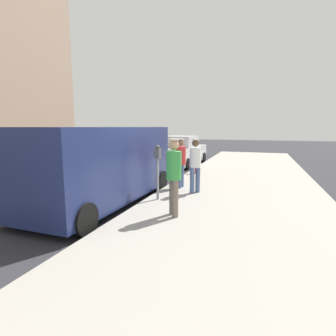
{
  "coord_description": "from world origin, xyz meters",
  "views": [
    {
      "loc": [
        3.97,
        -6.23,
        2.15
      ],
      "look_at": [
        1.65,
        0.55,
        1.05
      ],
      "focal_mm": 28.58,
      "sensor_mm": 36.0,
      "label": 1
    }
  ],
  "objects_px": {
    "parked_van": "(102,163)",
    "pedestrian_in_white": "(195,162)",
    "pedestrian_in_red": "(181,160)",
    "pedestrian_in_green": "(174,172)",
    "parked_sedan_ahead": "(181,152)",
    "parking_meter_near": "(158,163)",
    "fire_hydrant": "(198,164)"
  },
  "relations": [
    {
      "from": "pedestrian_in_green",
      "to": "pedestrian_in_red",
      "type": "distance_m",
      "value": 2.88
    },
    {
      "from": "pedestrian_in_white",
      "to": "parked_sedan_ahead",
      "type": "height_order",
      "value": "pedestrian_in_white"
    },
    {
      "from": "pedestrian_in_white",
      "to": "parked_sedan_ahead",
      "type": "xyz_separation_m",
      "value": [
        -2.38,
        6.69,
        -0.34
      ]
    },
    {
      "from": "parked_sedan_ahead",
      "to": "pedestrian_in_red",
      "type": "bearing_deg",
      "value": -74.0
    },
    {
      "from": "parking_meter_near",
      "to": "parked_sedan_ahead",
      "type": "relative_size",
      "value": 0.34
    },
    {
      "from": "parking_meter_near",
      "to": "pedestrian_in_red",
      "type": "height_order",
      "value": "pedestrian_in_red"
    },
    {
      "from": "pedestrian_in_red",
      "to": "parked_van",
      "type": "distance_m",
      "value": 2.65
    },
    {
      "from": "parking_meter_near",
      "to": "parked_sedan_ahead",
      "type": "distance_m",
      "value": 7.94
    },
    {
      "from": "pedestrian_in_red",
      "to": "parked_van",
      "type": "height_order",
      "value": "parked_van"
    },
    {
      "from": "pedestrian_in_white",
      "to": "fire_hydrant",
      "type": "height_order",
      "value": "pedestrian_in_white"
    },
    {
      "from": "parked_van",
      "to": "fire_hydrant",
      "type": "height_order",
      "value": "parked_van"
    },
    {
      "from": "pedestrian_in_white",
      "to": "pedestrian_in_green",
      "type": "distance_m",
      "value": 2.26
    },
    {
      "from": "parking_meter_near",
      "to": "pedestrian_in_white",
      "type": "relative_size",
      "value": 0.92
    },
    {
      "from": "pedestrian_in_red",
      "to": "fire_hydrant",
      "type": "relative_size",
      "value": 1.89
    },
    {
      "from": "parking_meter_near",
      "to": "pedestrian_in_white",
      "type": "height_order",
      "value": "pedestrian_in_white"
    },
    {
      "from": "parked_van",
      "to": "pedestrian_in_white",
      "type": "bearing_deg",
      "value": 33.21
    },
    {
      "from": "pedestrian_in_white",
      "to": "parked_sedan_ahead",
      "type": "relative_size",
      "value": 0.37
    },
    {
      "from": "pedestrian_in_green",
      "to": "parked_van",
      "type": "bearing_deg",
      "value": 162.17
    },
    {
      "from": "parked_van",
      "to": "parked_sedan_ahead",
      "type": "relative_size",
      "value": 1.17
    },
    {
      "from": "pedestrian_in_white",
      "to": "pedestrian_in_red",
      "type": "relative_size",
      "value": 1.01
    },
    {
      "from": "parking_meter_near",
      "to": "pedestrian_in_white",
      "type": "xyz_separation_m",
      "value": [
        0.8,
        1.08,
        -0.09
      ]
    },
    {
      "from": "parked_sedan_ahead",
      "to": "pedestrian_in_green",
      "type": "bearing_deg",
      "value": -74.87
    },
    {
      "from": "parked_sedan_ahead",
      "to": "pedestrian_in_white",
      "type": "bearing_deg",
      "value": -70.4
    },
    {
      "from": "pedestrian_in_red",
      "to": "parked_van",
      "type": "xyz_separation_m",
      "value": [
        -1.68,
        -2.05,
        0.08
      ]
    },
    {
      "from": "parked_sedan_ahead",
      "to": "fire_hydrant",
      "type": "height_order",
      "value": "parked_sedan_ahead"
    },
    {
      "from": "pedestrian_in_white",
      "to": "fire_hydrant",
      "type": "xyz_separation_m",
      "value": [
        -0.7,
        3.52,
        -0.52
      ]
    },
    {
      "from": "parked_van",
      "to": "fire_hydrant",
      "type": "bearing_deg",
      "value": 72.34
    },
    {
      "from": "pedestrian_in_green",
      "to": "parked_van",
      "type": "xyz_separation_m",
      "value": [
        -2.34,
        0.75,
        -0.0
      ]
    },
    {
      "from": "parking_meter_near",
      "to": "fire_hydrant",
      "type": "height_order",
      "value": "parking_meter_near"
    },
    {
      "from": "parked_van",
      "to": "pedestrian_in_red",
      "type": "bearing_deg",
      "value": 50.61
    },
    {
      "from": "parking_meter_near",
      "to": "pedestrian_in_white",
      "type": "distance_m",
      "value": 1.35
    },
    {
      "from": "parking_meter_near",
      "to": "pedestrian_in_green",
      "type": "height_order",
      "value": "pedestrian_in_green"
    }
  ]
}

